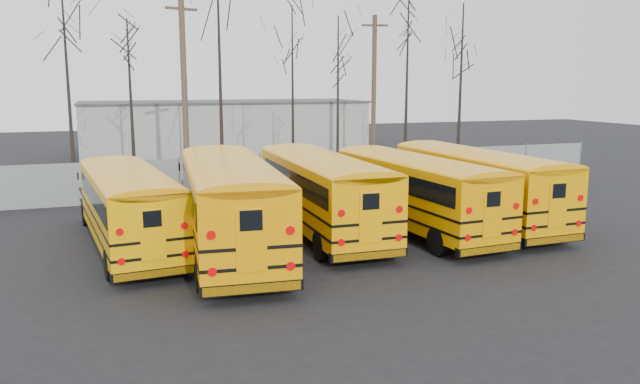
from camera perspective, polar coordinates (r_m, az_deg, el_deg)
name	(u,v)px	position (r m, az deg, el deg)	size (l,w,h in m)	color
ground	(349,256)	(20.57, 2.67, -5.90)	(120.00, 120.00, 0.00)	black
fence	(260,175)	(31.57, -5.49, 1.54)	(40.00, 0.04, 2.00)	gray
distant_building	(224,127)	(51.33, -8.73, 5.86)	(22.00, 8.00, 4.00)	#A0A19C
bus_a	(128,202)	(22.01, -17.16, -0.84)	(3.35, 10.31, 2.84)	black
bus_b	(229,197)	(20.69, -8.32, -0.50)	(3.65, 11.77, 3.24)	black
bus_c	(320,187)	(23.22, 0.03, 0.49)	(2.74, 10.99, 3.06)	black
bus_d	(413,186)	(23.94, 8.52, 0.52)	(3.13, 10.71, 2.96)	black
bus_e	(474,179)	(25.79, 13.88, 1.12)	(2.74, 10.90, 3.03)	black
utility_pole_left	(184,92)	(33.79, -12.29, 8.96)	(1.70, 0.78, 10.00)	brown
utility_pole_right	(374,90)	(42.44, 4.94, 9.31)	(1.76, 0.50, 9.97)	#4C3C2B
tree_2	(68,89)	(33.41, -22.02, 8.73)	(0.26, 0.26, 10.60)	black
tree_3	(131,103)	(36.33, -16.89, 7.83)	(0.26, 0.26, 9.02)	black
tree_4	(220,66)	(32.56, -9.15, 11.27)	(0.26, 0.26, 12.83)	black
tree_5	(293,94)	(36.16, -2.51, 8.92)	(0.26, 0.26, 9.87)	black
tree_6	(338,100)	(35.88, 1.65, 8.45)	(0.26, 0.26, 9.30)	black
tree_7	(407,86)	(40.69, 7.93, 9.61)	(0.26, 0.26, 10.80)	black
tree_8	(460,90)	(39.52, 12.71, 9.07)	(0.26, 0.26, 10.28)	black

